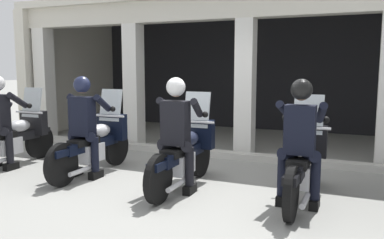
# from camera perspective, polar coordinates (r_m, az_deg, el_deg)

# --- Properties ---
(ground_plane) EXTENTS (80.00, 80.00, 0.00)m
(ground_plane) POSITION_cam_1_polar(r_m,az_deg,el_deg) (8.81, 7.54, -3.84)
(ground_plane) COLOR gray
(station_building) EXTENTS (11.27, 3.94, 3.24)m
(station_building) POSITION_cam_1_polar(r_m,az_deg,el_deg) (9.84, 10.84, 9.32)
(station_building) COLOR black
(station_building) RESTS_ON ground
(kerb_strip) EXTENTS (10.77, 0.24, 0.12)m
(kerb_strip) POSITION_cam_1_polar(r_m,az_deg,el_deg) (7.63, 6.41, -5.13)
(kerb_strip) COLOR #B7B5AD
(kerb_strip) RESTS_ON ground
(motorcycle_far_left) EXTENTS (0.62, 2.04, 1.35)m
(motorcycle_far_left) POSITION_cam_1_polar(r_m,az_deg,el_deg) (7.69, -23.96, -2.29)
(motorcycle_far_left) COLOR black
(motorcycle_far_left) RESTS_ON ground
(police_officer_far_left) EXTENTS (0.63, 0.61, 1.58)m
(police_officer_far_left) POSITION_cam_1_polar(r_m,az_deg,el_deg) (7.44, -25.74, 0.71)
(police_officer_far_left) COLOR black
(police_officer_far_left) RESTS_ON ground
(motorcycle_left) EXTENTS (0.62, 2.04, 1.35)m
(motorcycle_left) POSITION_cam_1_polar(r_m,az_deg,el_deg) (6.69, -13.52, -3.23)
(motorcycle_left) COLOR black
(motorcycle_left) RESTS_ON ground
(police_officer_left) EXTENTS (0.63, 0.61, 1.58)m
(police_officer_left) POSITION_cam_1_polar(r_m,az_deg,el_deg) (6.41, -15.17, 0.21)
(police_officer_left) COLOR black
(police_officer_left) RESTS_ON ground
(motorcycle_center) EXTENTS (0.62, 2.04, 1.35)m
(motorcycle_center) POSITION_cam_1_polar(r_m,az_deg,el_deg) (5.78, -0.97, -4.70)
(motorcycle_center) COLOR black
(motorcycle_center) RESTS_ON ground
(police_officer_center) EXTENTS (0.63, 0.61, 1.58)m
(police_officer_center) POSITION_cam_1_polar(r_m,az_deg,el_deg) (5.45, -2.22, -0.78)
(police_officer_center) COLOR black
(police_officer_center) RESTS_ON ground
(motorcycle_right) EXTENTS (0.62, 2.04, 1.35)m
(motorcycle_right) POSITION_cam_1_polar(r_m,az_deg,el_deg) (5.40, 15.46, -5.85)
(motorcycle_right) COLOR black
(motorcycle_right) RESTS_ON ground
(police_officer_right) EXTENTS (0.63, 0.61, 1.58)m
(police_officer_right) POSITION_cam_1_polar(r_m,az_deg,el_deg) (5.04, 15.17, -1.71)
(police_officer_right) COLOR black
(police_officer_right) RESTS_ON ground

